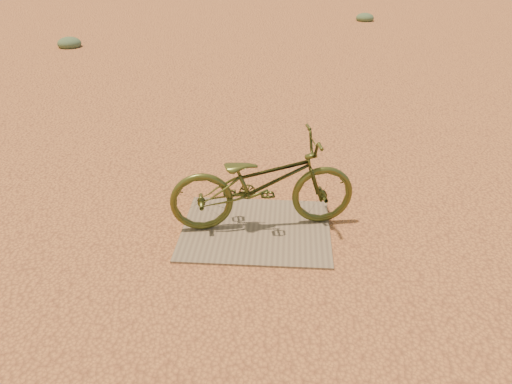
{
  "coord_description": "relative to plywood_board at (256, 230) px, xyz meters",
  "views": [
    {
      "loc": [
        0.3,
        -4.31,
        2.69
      ],
      "look_at": [
        -0.0,
        -0.13,
        0.43
      ],
      "focal_mm": 35.0,
      "sensor_mm": 36.0,
      "label": 1
    }
  ],
  "objects": [
    {
      "name": "kale_b",
      "position": [
        2.55,
        12.41,
        -0.01
      ],
      "size": [
        0.56,
        0.56,
        0.31
      ],
      "primitive_type": "ellipsoid",
      "color": "#4E6646",
      "rests_on": "ground"
    },
    {
      "name": "ground",
      "position": [
        0.0,
        0.13,
        -0.01
      ],
      "size": [
        120.0,
        120.0,
        0.0
      ],
      "primitive_type": "plane",
      "color": "#B8703B",
      "rests_on": "ground"
    },
    {
      "name": "bicycle",
      "position": [
        0.06,
        0.09,
        0.48
      ],
      "size": [
        1.89,
        0.97,
        0.95
      ],
      "primitive_type": "imported",
      "rotation": [
        0.0,
        0.0,
        1.77
      ],
      "color": "#3F471A",
      "rests_on": "plywood_board"
    },
    {
      "name": "plywood_board",
      "position": [
        0.0,
        0.0,
        0.0
      ],
      "size": [
        1.46,
        1.2,
        0.02
      ],
      "primitive_type": "cube",
      "color": "#716149",
      "rests_on": "ground"
    },
    {
      "name": "kale_a",
      "position": [
        -5.2,
        8.05,
        -0.01
      ],
      "size": [
        0.57,
        0.57,
        0.31
      ],
      "primitive_type": "ellipsoid",
      "color": "#4E6646",
      "rests_on": "ground"
    }
  ]
}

